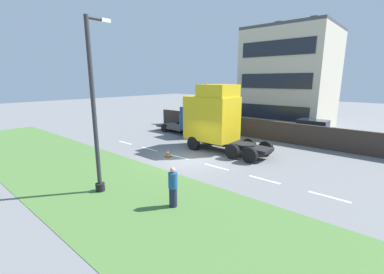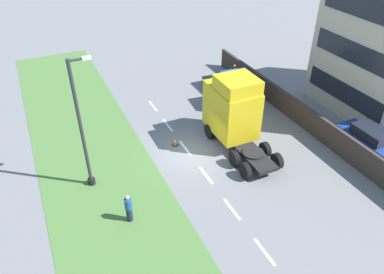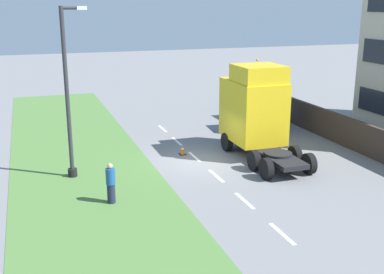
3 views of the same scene
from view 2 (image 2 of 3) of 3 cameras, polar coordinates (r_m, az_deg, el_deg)
name	(u,v)px [view 2 (image 2 of 3)]	position (r m, az deg, el deg)	size (l,w,h in m)	color
ground_plane	(191,155)	(24.93, -0.22, -2.77)	(120.00, 120.00, 0.00)	slate
grass_verge	(101,180)	(23.61, -13.64, -6.38)	(7.00, 44.00, 0.01)	#4C7538
lane_markings	(195,161)	(24.42, 0.47, -3.67)	(0.16, 17.80, 0.00)	white
boundary_wall	(301,115)	(28.74, 16.33, 3.30)	(0.25, 24.00, 1.75)	#382D28
lorry_cab	(233,111)	(25.05, 6.31, 4.02)	(2.67, 6.73, 5.10)	black
flatbed_truck	(235,87)	(30.40, 6.49, 7.60)	(2.81, 6.27, 2.80)	navy
parked_car	(368,141)	(27.21, 25.25, -0.52)	(1.94, 4.28, 1.95)	navy
lamp_post	(83,134)	(21.37, -16.25, 0.42)	(1.34, 0.44, 7.97)	black
pedestrian	(129,208)	(20.26, -9.62, -10.69)	(0.39, 0.39, 1.75)	#1E233D
traffic_cone_lead	(175,142)	(25.72, -2.61, -0.71)	(0.36, 0.36, 0.58)	black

